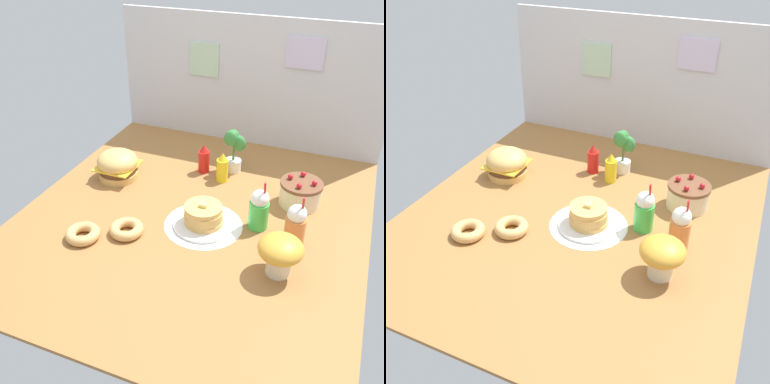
# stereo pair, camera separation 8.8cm
# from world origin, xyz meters

# --- Properties ---
(ground_plane) EXTENTS (1.92, 2.11, 0.02)m
(ground_plane) POSITION_xyz_m (0.00, 0.00, -0.01)
(ground_plane) COLOR #9E6B38
(back_wall) EXTENTS (1.92, 0.04, 0.91)m
(back_wall) POSITION_xyz_m (0.00, 1.05, 0.46)
(back_wall) COLOR silver
(back_wall) RESTS_ON ground_plane
(doily_mat) EXTENTS (0.44, 0.44, 0.00)m
(doily_mat) POSITION_xyz_m (0.08, -0.06, 0.00)
(doily_mat) COLOR white
(doily_mat) RESTS_ON ground_plane
(burger) EXTENTS (0.26, 0.26, 0.19)m
(burger) POSITION_xyz_m (-0.62, 0.23, 0.09)
(burger) COLOR #DBA859
(burger) RESTS_ON ground_plane
(pancake_stack) EXTENTS (0.34, 0.34, 0.15)m
(pancake_stack) POSITION_xyz_m (0.08, -0.06, 0.06)
(pancake_stack) COLOR white
(pancake_stack) RESTS_ON doily_mat
(layer_cake) EXTENTS (0.25, 0.25, 0.18)m
(layer_cake) POSITION_xyz_m (0.54, 0.35, 0.08)
(layer_cake) COLOR beige
(layer_cake) RESTS_ON ground_plane
(ketchup_bottle) EXTENTS (0.08, 0.08, 0.20)m
(ketchup_bottle) POSITION_xyz_m (-0.12, 0.50, 0.09)
(ketchup_bottle) COLOR red
(ketchup_bottle) RESTS_ON ground_plane
(mustard_bottle) EXTENTS (0.08, 0.08, 0.20)m
(mustard_bottle) POSITION_xyz_m (0.03, 0.44, 0.09)
(mustard_bottle) COLOR yellow
(mustard_bottle) RESTS_ON ground_plane
(cream_soda_cup) EXTENTS (0.11, 0.11, 0.30)m
(cream_soda_cup) POSITION_xyz_m (0.37, 0.04, 0.12)
(cream_soda_cup) COLOR green
(cream_soda_cup) RESTS_ON ground_plane
(orange_float_cup) EXTENTS (0.11, 0.11, 0.30)m
(orange_float_cup) POSITION_xyz_m (0.58, -0.03, 0.12)
(orange_float_cup) COLOR orange
(orange_float_cup) RESTS_ON ground_plane
(donut_pink_glaze) EXTENTS (0.18, 0.18, 0.06)m
(donut_pink_glaze) POSITION_xyz_m (-0.47, -0.40, 0.03)
(donut_pink_glaze) COLOR tan
(donut_pink_glaze) RESTS_ON ground_plane
(donut_chocolate) EXTENTS (0.18, 0.18, 0.06)m
(donut_chocolate) POSITION_xyz_m (-0.28, -0.28, 0.03)
(donut_chocolate) COLOR tan
(donut_chocolate) RESTS_ON ground_plane
(potted_plant) EXTENTS (0.14, 0.12, 0.30)m
(potted_plant) POSITION_xyz_m (0.05, 0.59, 0.16)
(potted_plant) COLOR white
(potted_plant) RESTS_ON ground_plane
(mushroom_stool) EXTENTS (0.22, 0.22, 0.21)m
(mushroom_stool) POSITION_xyz_m (0.55, -0.28, 0.13)
(mushroom_stool) COLOR beige
(mushroom_stool) RESTS_ON ground_plane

